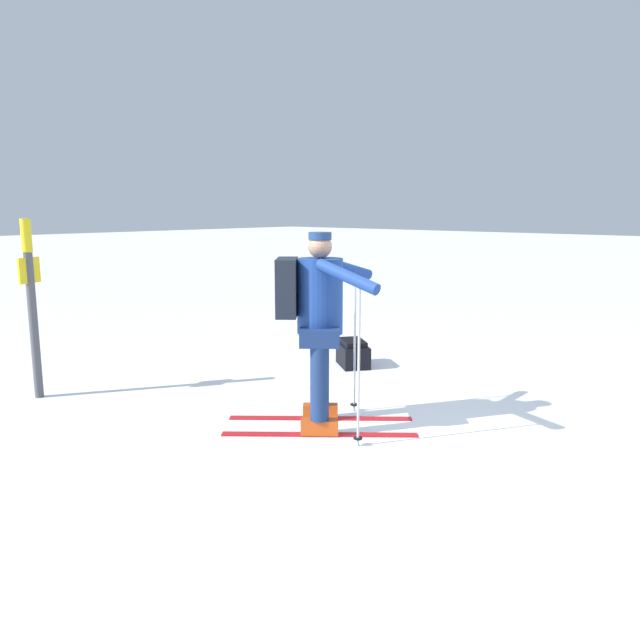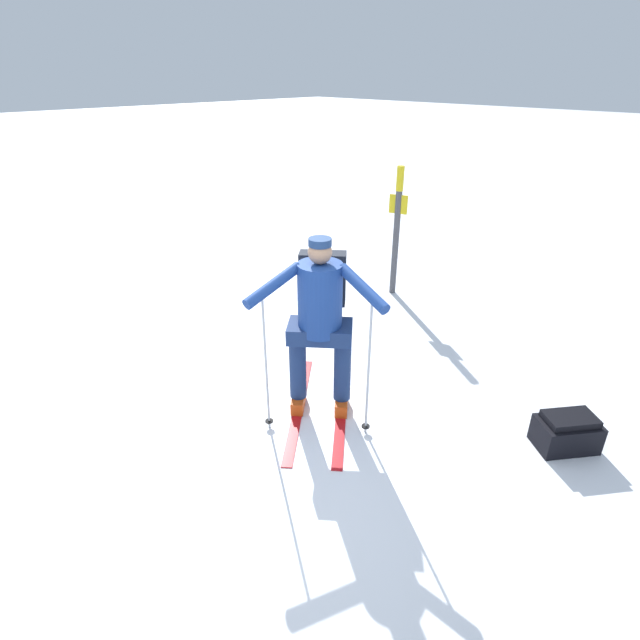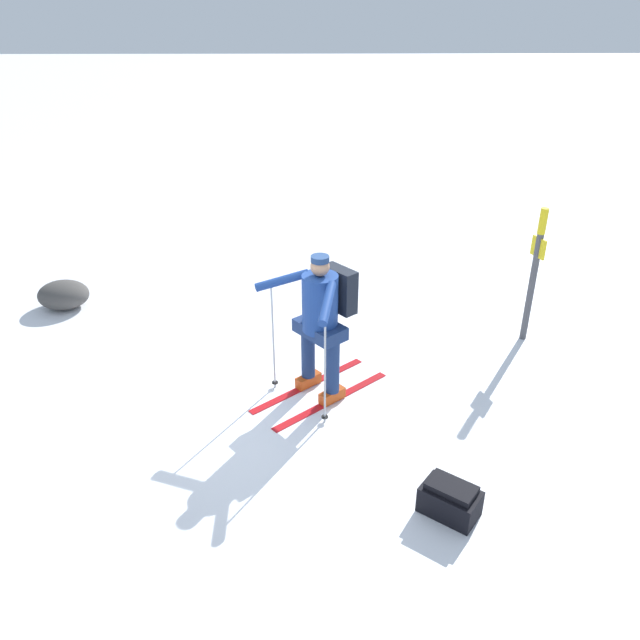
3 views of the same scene
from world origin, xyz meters
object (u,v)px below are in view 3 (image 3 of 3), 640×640
skier (322,316)px  rock_boulder (63,295)px  dropped_backpack (450,500)px  trail_marker (535,265)px

skier → rock_boulder: (3.53, -2.12, -0.76)m
dropped_backpack → rock_boulder: rock_boulder is taller
trail_marker → rock_boulder: (6.10, -0.96, -0.82)m
dropped_backpack → rock_boulder: 6.02m
skier → trail_marker: size_ratio=0.95×
trail_marker → rock_boulder: size_ratio=2.47×
skier → dropped_backpack: size_ratio=2.88×
trail_marker → dropped_backpack: bearing=62.7°
skier → dropped_backpack: skier is taller
skier → dropped_backpack: bearing=120.0°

